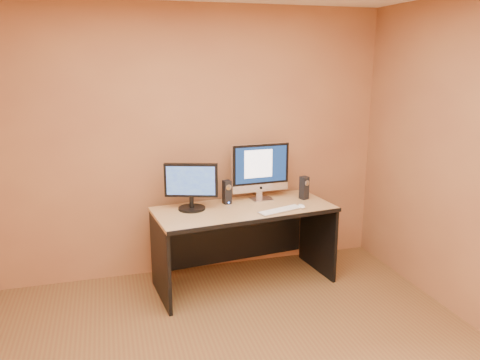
# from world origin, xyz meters

# --- Properties ---
(walls) EXTENTS (4.00, 4.00, 2.60)m
(walls) POSITION_xyz_m (0.00, 0.00, 1.30)
(walls) COLOR #9D683F
(walls) RESTS_ON ground
(desk) EXTENTS (1.71, 0.90, 0.76)m
(desk) POSITION_xyz_m (0.45, 1.51, 0.38)
(desk) COLOR tan
(desk) RESTS_ON ground
(imac) EXTENTS (0.60, 0.25, 0.56)m
(imac) POSITION_xyz_m (0.69, 1.73, 1.04)
(imac) COLOR silver
(imac) RESTS_ON desk
(second_monitor) EXTENTS (0.54, 0.39, 0.43)m
(second_monitor) POSITION_xyz_m (-0.03, 1.60, 0.97)
(second_monitor) COLOR black
(second_monitor) RESTS_ON desk
(speaker_left) EXTENTS (0.08, 0.09, 0.23)m
(speaker_left) POSITION_xyz_m (0.33, 1.69, 0.87)
(speaker_left) COLOR black
(speaker_left) RESTS_ON desk
(speaker_right) EXTENTS (0.09, 0.09, 0.23)m
(speaker_right) POSITION_xyz_m (1.10, 1.63, 0.87)
(speaker_right) COLOR black
(speaker_right) RESTS_ON desk
(keyboard) EXTENTS (0.46, 0.25, 0.02)m
(keyboard) POSITION_xyz_m (0.74, 1.32, 0.77)
(keyboard) COLOR silver
(keyboard) RESTS_ON desk
(mouse) EXTENTS (0.07, 0.11, 0.04)m
(mouse) POSITION_xyz_m (0.96, 1.36, 0.78)
(mouse) COLOR white
(mouse) RESTS_ON desk
(cable_a) EXTENTS (0.13, 0.19, 0.01)m
(cable_a) POSITION_xyz_m (0.74, 1.83, 0.76)
(cable_a) COLOR black
(cable_a) RESTS_ON desk
(cable_b) EXTENTS (0.08, 0.17, 0.01)m
(cable_b) POSITION_xyz_m (0.64, 1.77, 0.76)
(cable_b) COLOR black
(cable_b) RESTS_ON desk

